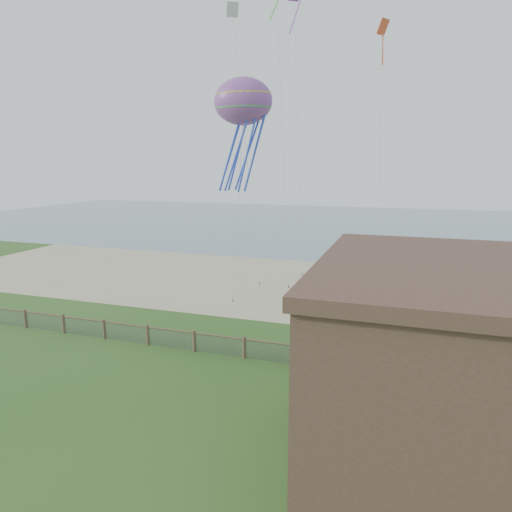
{
  "coord_description": "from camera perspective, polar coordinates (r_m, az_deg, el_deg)",
  "views": [
    {
      "loc": [
        7.95,
        -15.9,
        10.38
      ],
      "look_at": [
        0.01,
        8.0,
        5.32
      ],
      "focal_mm": 32.0,
      "sensor_mm": 36.0,
      "label": 1
    }
  ],
  "objects": [
    {
      "name": "octopus_kite",
      "position": [
        30.32,
        -1.62,
        15.1
      ],
      "size": [
        4.1,
        3.22,
        7.61
      ],
      "primitive_type": null,
      "rotation": [
        0.0,
        0.0,
        -0.18
      ],
      "color": "red"
    },
    {
      "name": "kite_red",
      "position": [
        34.67,
        15.53,
        24.81
      ],
      "size": [
        1.92,
        1.73,
        2.44
      ],
      "primitive_type": null,
      "rotation": [
        0.44,
        0.0,
        1.0
      ],
      "color": "#E85229"
    },
    {
      "name": "kite_purple",
      "position": [
        40.39,
        4.74,
        28.67
      ],
      "size": [
        2.08,
        2.24,
        3.09
      ],
      "primitive_type": null,
      "rotation": [
        0.44,
        0.0,
        0.64
      ],
      "color": "purple"
    },
    {
      "name": "sand_beach",
      "position": [
        40.09,
        6.31,
        -3.7
      ],
      "size": [
        72.0,
        20.0,
        0.02
      ],
      "primitive_type": "cube",
      "color": "tan",
      "rests_on": "ground"
    },
    {
      "name": "ground",
      "position": [
        20.58,
        -7.48,
        -19.03
      ],
      "size": [
        160.0,
        160.0,
        0.0
      ],
      "primitive_type": "plane",
      "color": "#2C521C",
      "rests_on": "ground"
    },
    {
      "name": "chainlink_fence",
      "position": [
        25.29,
        -1.49,
        -11.52
      ],
      "size": [
        36.2,
        0.2,
        1.25
      ],
      "primitive_type": null,
      "color": "#4E3A2C",
      "rests_on": "ground"
    },
    {
      "name": "ocean",
      "position": [
        82.94,
        12.75,
        3.9
      ],
      "size": [
        160.0,
        68.0,
        0.02
      ],
      "primitive_type": "cube",
      "color": "slate",
      "rests_on": "ground"
    },
    {
      "name": "picnic_table",
      "position": [
        21.92,
        13.88,
        -16.24
      ],
      "size": [
        1.86,
        1.56,
        0.69
      ],
      "primitive_type": null,
      "rotation": [
        0.0,
        0.0,
        -0.22
      ],
      "color": "brown",
      "rests_on": "ground"
    },
    {
      "name": "kite_white",
      "position": [
        36.69,
        -2.94,
        27.08
      ],
      "size": [
        1.8,
        2.07,
        2.82
      ],
      "primitive_type": null,
      "rotation": [
        0.44,
        0.0,
        0.54
      ],
      "color": "silver"
    }
  ]
}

